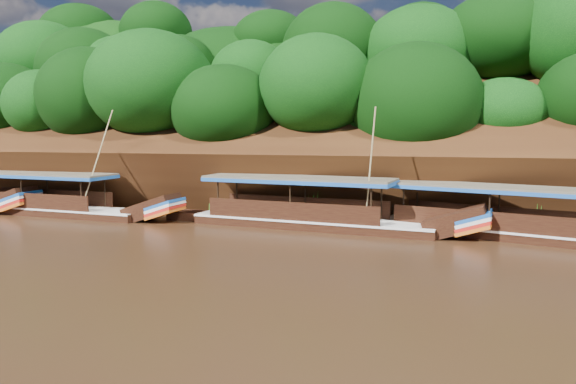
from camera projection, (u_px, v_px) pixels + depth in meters
The scene contains 6 objects.
ground at pixel (248, 256), 22.90m from camera, with size 160.00×160.00×0.00m, color black.
riverbank at pixel (339, 170), 44.57m from camera, with size 120.00×30.06×19.40m.
boat_0 at pixel (529, 229), 25.99m from camera, with size 15.03×6.62×6.55m.
boat_1 at pixel (326, 217), 29.00m from camera, with size 15.44×4.36×6.69m.
boat_2 at pixel (57, 205), 33.74m from camera, with size 16.12×3.83×6.70m.
reeds at pixel (249, 202), 32.79m from camera, with size 47.67×2.10×2.21m.
Camera 1 is at (7.17, -21.36, 5.14)m, focal length 35.00 mm.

